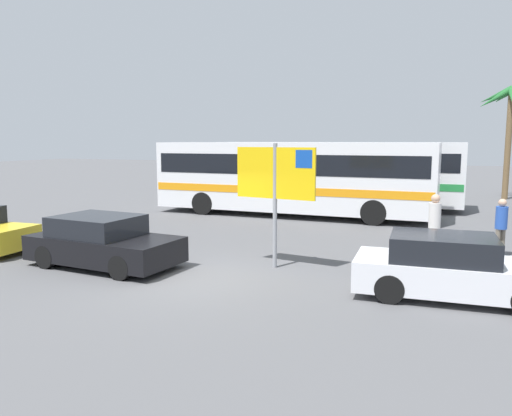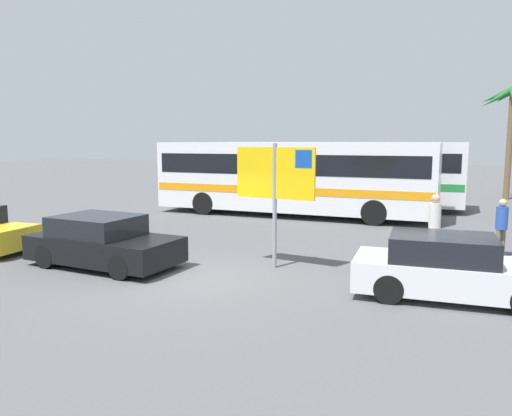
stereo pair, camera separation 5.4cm
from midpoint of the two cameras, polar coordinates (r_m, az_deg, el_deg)
The scene contains 9 objects.
ground at distance 12.17m, azimuth -8.05°, elevation -7.91°, with size 120.00×120.00×0.00m, color #565659.
bus_front_coach at distance 21.60m, azimuth 4.25°, elevation 3.81°, with size 12.02×2.61×3.17m.
bus_rear_coach at distance 25.06m, azimuth 9.20°, elevation 4.28°, with size 12.02×2.61×3.17m.
ferry_sign at distance 12.58m, azimuth 2.49°, elevation 3.45°, with size 2.19×0.34×3.20m.
car_black at distance 13.58m, azimuth -17.06°, elevation -3.76°, with size 4.09×2.09×1.32m.
car_white at distance 11.14m, azimuth 21.53°, elevation -6.48°, with size 4.11×1.94×1.32m.
pedestrian_by_bus at distance 14.45m, azimuth 19.90°, elevation -1.41°, with size 0.32×0.32×1.82m.
pedestrian_near_sign at distance 15.54m, azimuth 26.42°, elevation -1.56°, with size 0.32×0.32×1.65m.
palm_tree_seaside at distance 30.99m, azimuth 27.35°, elevation 10.38°, with size 3.65×3.77×6.22m.
Camera 2 is at (6.01, -10.06, 3.27)m, focal length 34.88 mm.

